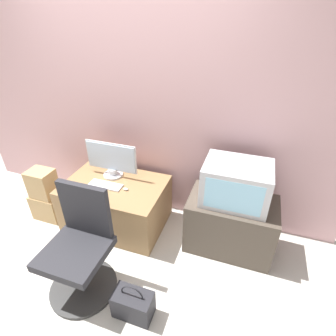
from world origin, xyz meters
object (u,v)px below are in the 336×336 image
at_px(mouse, 126,189).
at_px(cardboard_box_lower, 49,206).
at_px(office_chair, 80,251).
at_px(keyboard, 106,185).
at_px(crt_tv, 236,183).
at_px(handbag, 133,304).
at_px(main_monitor, 111,160).

xyz_separation_m(mouse, cardboard_box_lower, (-0.96, -0.12, -0.38)).
height_order(mouse, office_chair, office_chair).
xyz_separation_m(keyboard, crt_tv, (1.29, 0.13, 0.22)).
distance_m(crt_tv, handbag, 1.32).
bearing_deg(keyboard, mouse, -0.61).
height_order(keyboard, office_chair, office_chair).
bearing_deg(cardboard_box_lower, main_monitor, 24.87).
bearing_deg(main_monitor, handbag, -56.04).
bearing_deg(mouse, cardboard_box_lower, -172.91).
relative_size(keyboard, mouse, 6.61).
relative_size(crt_tv, handbag, 1.73).
distance_m(main_monitor, cardboard_box_lower, 0.95).
distance_m(main_monitor, office_chair, 1.01).
bearing_deg(handbag, cardboard_box_lower, 152.51).
bearing_deg(cardboard_box_lower, office_chair, -34.19).
bearing_deg(main_monitor, office_chair, -77.64).
xyz_separation_m(main_monitor, office_chair, (0.21, -0.94, -0.31)).
relative_size(crt_tv, office_chair, 0.61).
xyz_separation_m(office_chair, cardboard_box_lower, (-0.91, 0.62, -0.25)).
height_order(keyboard, crt_tv, crt_tv).
bearing_deg(mouse, main_monitor, 141.25).
bearing_deg(office_chair, crt_tv, 38.31).
bearing_deg(crt_tv, mouse, -172.67).
height_order(keyboard, handbag, keyboard).
bearing_deg(keyboard, main_monitor, 96.12).
height_order(office_chair, handbag, office_chair).
bearing_deg(handbag, main_monitor, 123.96).
distance_m(main_monitor, crt_tv, 1.31).
bearing_deg(crt_tv, handbag, -120.89).
bearing_deg(main_monitor, crt_tv, -3.08).
xyz_separation_m(cardboard_box_lower, handbag, (1.42, -0.74, -0.03)).
bearing_deg(office_chair, keyboard, 104.03).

